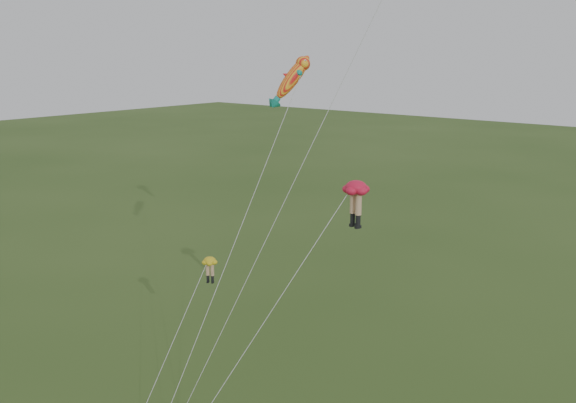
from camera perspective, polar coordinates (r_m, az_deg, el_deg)
The scene contains 3 objects.
legs_kite_red_mid at distance 31.96m, azimuth 5.83°, elevation 0.59°, with size 4.74×9.91×12.35m.
legs_kite_yellow at distance 36.51m, azimuth -7.26°, elevation -6.06°, with size 1.21×6.38×7.29m.
fish_kite at distance 37.30m, azimuth 0.37°, elevation 10.82°, with size 2.19×11.73×18.59m.
Camera 1 is at (22.23, -20.05, 18.59)m, focal length 40.00 mm.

